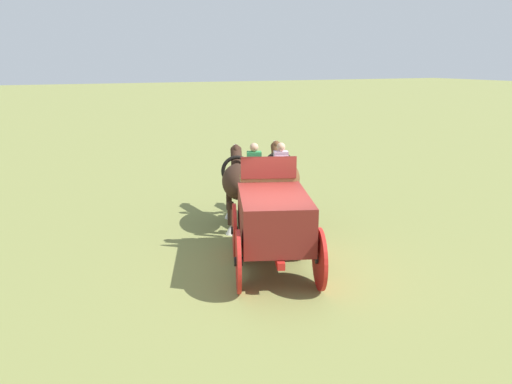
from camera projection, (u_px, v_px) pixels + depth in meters
ground_plane at (273, 271)px, 11.93m from camera, size 220.00×220.00×0.00m
show_wagon at (273, 217)px, 11.76m from camera, size 5.56×2.89×2.81m
draft_horse_near at (238, 182)px, 15.03m from camera, size 3.13×1.67×2.19m
draft_horse_off at (282, 178)px, 15.11m from camera, size 2.93×1.60×2.31m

